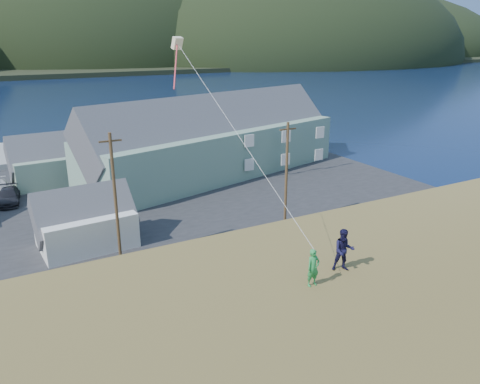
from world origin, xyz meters
name	(u,v)px	position (x,y,z in m)	size (l,w,h in m)	color
ground	(123,270)	(0.00, 0.00, 0.00)	(900.00, 900.00, 0.00)	#0A1638
grass_strip	(130,281)	(0.00, -2.00, 0.05)	(110.00, 8.00, 0.10)	#4C3D19
waterfront_lot	(78,200)	(0.00, 17.00, 0.06)	(72.00, 36.00, 0.12)	#28282B
wharf	(2,156)	(-6.00, 40.00, 0.45)	(26.00, 14.00, 0.90)	gray
far_hills	(57,61)	(35.59, 279.38, 2.00)	(760.00, 265.00, 143.00)	black
lodge	(215,138)	(16.70, 19.00, 4.52)	(34.66, 17.44, 11.75)	gray
shed_white	(85,220)	(-1.41, 5.18, 2.32)	(7.86, 5.50, 6.00)	white
shed_palegreen_far	(58,160)	(-0.53, 24.79, 2.69)	(10.81, 6.58, 7.04)	gray
utility_poles	(113,203)	(0.06, 1.50, 4.67)	(32.28, 0.24, 9.70)	#47331E
kite_flyer_green	(313,268)	(2.82, -18.44, 7.94)	(0.54, 0.35, 1.48)	#268B40
kite_flyer_navy	(344,250)	(4.62, -18.04, 8.08)	(0.86, 0.67, 1.76)	#141233
kite_rig	(179,50)	(1.18, -9.89, 15.57)	(1.43, 4.73, 11.55)	beige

